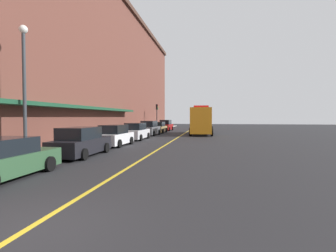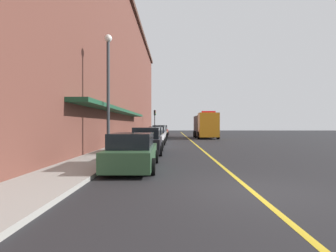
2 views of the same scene
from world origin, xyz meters
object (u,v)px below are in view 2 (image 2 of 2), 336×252
Objects in this scene: parked_car_5 at (161,132)px; parking_meter_0 at (151,131)px; utility_truck at (205,126)px; parked_car_3 at (157,135)px; traffic_light_near at (155,118)px; parking_meter_1 at (143,133)px; street_lamp_left at (108,81)px; parked_car_0 at (133,152)px; parked_car_1 at (147,141)px; parked_car_6 at (163,131)px; parked_car_4 at (159,133)px; parked_car_2 at (153,138)px.

parking_meter_0 is (-1.40, -2.52, 0.30)m from parked_car_5.
utility_truck is at bearing 0.27° from parking_meter_0.
traffic_light_near reaches higher than parked_car_3.
parking_meter_1 is (0.00, -10.01, 0.00)m from parking_meter_0.
parking_meter_1 is at bearing 87.16° from street_lamp_left.
parked_car_5 is at bearing -0.97° from parked_car_0.
traffic_light_near is (0.66, 29.83, -1.24)m from street_lamp_left.
street_lamp_left is at bearing 171.10° from parked_car_3.
parking_meter_1 is at bearing 125.85° from parked_car_3.
parked_car_3 is at bearing 81.02° from street_lamp_left.
parking_meter_0 is at bearing 3.36° from parked_car_1.
parked_car_5 is 6.08m from parked_car_6.
parked_car_0 is 1.14× the size of traffic_light_near.
parked_car_6 is (-0.05, 17.55, 0.05)m from parked_car_3.
parked_car_6 is 18.67m from parking_meter_1.
parked_car_6 is at bearing 85.60° from parking_meter_1.
street_lamp_left reaches higher than parking_meter_1.
parking_meter_1 is at bearing 173.94° from parked_car_5.
parked_car_1 is 3.64× the size of parking_meter_1.
traffic_light_near reaches higher than utility_truck.
traffic_light_near is at bearing 2.08° from parked_car_1.
parked_car_6 is 0.71× the size of street_lamp_left.
parked_car_1 is 0.56× the size of utility_truck.
parked_car_1 reaches higher than parking_meter_1.
parked_car_1 reaches higher than parking_meter_0.
street_lamp_left is (-1.99, -19.28, 3.55)m from parked_car_4.
parked_car_1 is 5.38m from parked_car_2.
street_lamp_left is (-2.03, -30.70, 3.55)m from parked_car_6.
parking_meter_0 is 0.31× the size of traffic_light_near.
parked_car_4 is 1.06× the size of traffic_light_near.
parking_meter_1 is (-7.84, -10.05, -0.70)m from utility_truck.
parking_meter_0 is 22.36m from street_lamp_left.
utility_truck reaches higher than parked_car_6.
parked_car_4 is at bearing -179.76° from parked_car_5.
street_lamp_left is 1.61× the size of traffic_light_near.
parked_car_5 is 2.90m from parking_meter_0.
traffic_light_near is at bearing 123.07° from parked_car_6.
parked_car_6 is at bearing 86.21° from street_lamp_left.
traffic_light_near is (-1.42, 16.68, 2.35)m from parked_car_3.
utility_truck is at bearing -14.94° from parked_car_0.
parked_car_4 is at bearing -179.35° from parked_car_6.
parked_car_0 is 11.20m from parked_car_2.
parked_car_4 is 0.53× the size of utility_truck.
parked_car_3 is 3.55× the size of parking_meter_0.
parked_car_3 is at bearing -177.52° from parked_car_4.
parked_car_6 is at bearing 0.24° from parked_car_3.
parked_car_5 is 5.89m from traffic_light_near.
parked_car_0 is 3.68× the size of parking_meter_0.
street_lamp_left is at bearing 175.77° from parked_car_4.
parked_car_1 reaches higher than parked_car_3.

